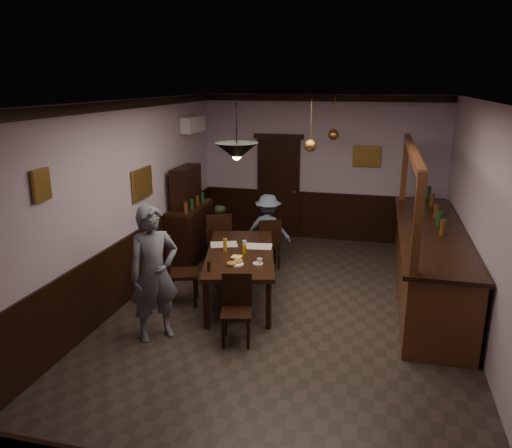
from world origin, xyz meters
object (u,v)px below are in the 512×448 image
(person_seated_left, at_px, (219,234))
(bar_counter, at_px, (429,261))
(chair_far_right, at_px, (269,241))
(person_seated_right, at_px, (268,229))
(chair_far_left, at_px, (219,238))
(pendant_iron, at_px, (237,152))
(pendant_brass_mid, at_px, (310,145))
(chair_near, at_px, (237,305))
(pendant_brass_far, at_px, (334,135))
(person_standing, at_px, (154,274))
(coffee_cup, at_px, (260,261))
(dining_table, at_px, (240,256))
(sideboard, at_px, (189,223))
(chair_side, at_px, (177,268))
(soda_can, at_px, (244,249))

(person_seated_left, bearing_deg, bar_counter, 158.62)
(chair_far_right, bearing_deg, person_seated_right, -97.79)
(chair_far_left, xyz_separation_m, person_seated_right, (0.79, 0.48, 0.08))
(pendant_iron, relative_size, pendant_brass_mid, 0.89)
(chair_near, distance_m, pendant_brass_far, 4.23)
(person_standing, xyz_separation_m, pendant_iron, (0.92, 0.68, 1.50))
(coffee_cup, bearing_deg, pendant_brass_mid, 54.41)
(dining_table, height_order, person_standing, person_standing)
(dining_table, xyz_separation_m, pendant_iron, (0.19, -0.78, 1.70))
(coffee_cup, relative_size, sideboard, 0.05)
(chair_side, bearing_deg, chair_far_left, -23.50)
(chair_near, relative_size, pendant_brass_mid, 1.10)
(person_seated_right, relative_size, pendant_iron, 1.79)
(person_standing, bearing_deg, pendant_iron, -7.20)
(person_seated_left, bearing_deg, pendant_iron, 103.72)
(soda_can, xyz_separation_m, sideboard, (-1.47, 1.51, -0.10))
(pendant_brass_mid, bearing_deg, soda_can, -134.94)
(person_seated_left, bearing_deg, pendant_brass_mid, 150.07)
(person_seated_right, height_order, pendant_brass_mid, pendant_brass_mid)
(chair_far_left, relative_size, person_seated_left, 0.94)
(person_seated_left, xyz_separation_m, pendant_brass_far, (1.92, 1.04, 1.75))
(chair_far_left, bearing_deg, bar_counter, 147.92)
(pendant_brass_mid, bearing_deg, chair_side, -145.51)
(chair_side, bearing_deg, coffee_cup, -109.27)
(chair_far_left, height_order, soda_can, chair_far_left)
(bar_counter, bearing_deg, person_seated_left, 169.29)
(person_standing, bearing_deg, soda_can, 16.50)
(chair_near, distance_m, pendant_brass_mid, 2.83)
(coffee_cup, bearing_deg, chair_far_right, 84.76)
(chair_far_left, height_order, chair_far_right, chair_far_left)
(coffee_cup, xyz_separation_m, soda_can, (-0.34, 0.40, 0.01))
(chair_side, bearing_deg, pendant_brass_mid, -73.77)
(dining_table, height_order, coffee_cup, coffee_cup)
(pendant_brass_mid, relative_size, pendant_brass_far, 1.00)
(chair_far_left, bearing_deg, pendant_brass_far, -169.79)
(chair_near, xyz_separation_m, pendant_iron, (-0.12, 0.51, 1.90))
(chair_side, bearing_deg, chair_near, -144.86)
(chair_far_left, xyz_separation_m, chair_far_right, (0.87, 0.22, -0.06))
(person_seated_left, height_order, pendant_iron, pendant_iron)
(chair_near, height_order, sideboard, sideboard)
(chair_far_left, height_order, person_standing, person_standing)
(dining_table, bearing_deg, chair_far_left, 122.39)
(soda_can, relative_size, sideboard, 0.07)
(chair_near, bearing_deg, dining_table, 90.68)
(chair_far_right, distance_m, pendant_brass_far, 2.31)
(chair_far_left, distance_m, pendant_brass_mid, 2.41)
(chair_far_left, bearing_deg, person_seated_right, -174.10)
(dining_table, relative_size, pendant_iron, 3.29)
(person_seated_right, distance_m, sideboard, 1.48)
(coffee_cup, xyz_separation_m, sideboard, (-1.81, 1.91, -0.09))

